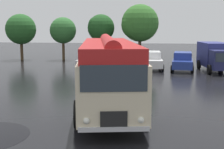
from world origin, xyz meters
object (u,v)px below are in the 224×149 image
object	(u,v)px
box_van	(215,56)
car_mid_left	(124,61)
car_mid_right	(152,60)
vintage_bus	(108,69)
car_far_right	(183,61)
car_near_left	(90,60)

from	to	relation	value
box_van	car_mid_left	bearing A→B (deg)	-177.51
car_mid_right	box_van	bearing A→B (deg)	-1.44
vintage_bus	car_far_right	size ratio (longest dim) A/B	2.38
vintage_bus	car_mid_left	xyz separation A→B (m)	(-0.44, 13.61, -1.05)
vintage_bus	car_mid_left	size ratio (longest dim) A/B	2.35
car_mid_left	box_van	world-z (taller)	box_van
car_mid_left	car_mid_right	world-z (taller)	same
car_far_right	box_van	world-z (taller)	box_van
car_mid_left	car_far_right	distance (m)	5.29
car_near_left	vintage_bus	bearing A→B (deg)	-75.03
car_mid_left	vintage_bus	bearing A→B (deg)	-88.15
car_mid_left	car_near_left	bearing A→B (deg)	-175.14
car_mid_right	box_van	xyz separation A→B (m)	(5.60, -0.14, 0.52)
vintage_bus	car_mid_right	distance (m)	14.30
car_mid_right	vintage_bus	bearing A→B (deg)	-98.47
vintage_bus	car_mid_right	world-z (taller)	vintage_bus
car_mid_right	car_near_left	bearing A→B (deg)	-172.36
car_far_right	vintage_bus	bearing A→B (deg)	-109.54
vintage_bus	car_far_right	bearing A→B (deg)	70.46
car_far_right	box_van	size ratio (longest dim) A/B	0.74
car_near_left	car_far_right	xyz separation A→B (m)	(8.42, 0.31, 0.00)
vintage_bus	car_far_right	xyz separation A→B (m)	(4.85, 13.66, -1.05)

